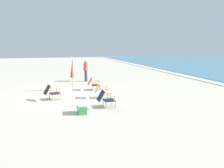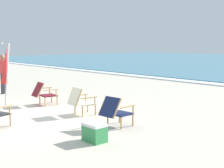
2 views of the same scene
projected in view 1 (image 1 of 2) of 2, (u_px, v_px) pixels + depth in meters
The scene contains 8 objects.
ground_plane at pixel (70, 96), 11.04m from camera, with size 80.00×80.00×0.00m, color beige.
beach_chair_mid_center at pixel (105, 98), 8.84m from camera, with size 0.62×0.79×0.78m.
beach_chair_front_right at pixel (51, 92), 10.10m from camera, with size 0.77×0.91×0.77m.
beach_chair_back_right at pixel (101, 90), 10.45m from camera, with size 0.67×0.78×0.81m.
beach_chair_far_center at pixel (93, 83), 12.37m from camera, with size 0.67×0.83×0.78m.
umbrella_furled_red at pixel (72, 68), 11.99m from camera, with size 0.45×0.32×2.11m.
person_near_chairs at pixel (86, 71), 15.43m from camera, with size 0.39×0.36×1.63m.
cooler_box at pixel (82, 109), 8.08m from camera, with size 0.49×0.35×0.40m.
Camera 1 is at (10.97, -0.62, 2.67)m, focal length 32.00 mm.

